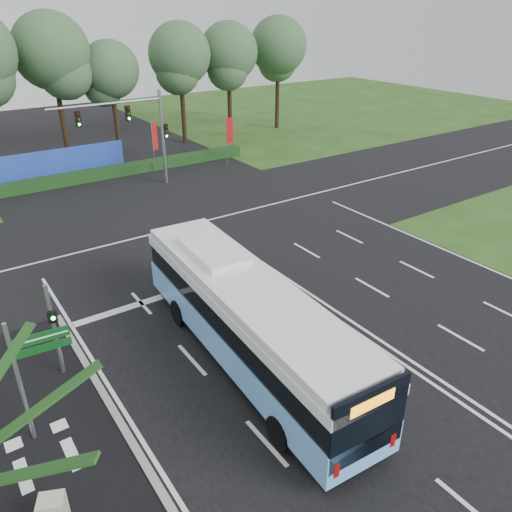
% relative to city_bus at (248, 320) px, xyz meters
% --- Properties ---
extents(ground, '(120.00, 120.00, 0.00)m').
position_rel_city_bus_xyz_m(ground, '(4.78, 1.23, -1.90)').
color(ground, '#224416').
rests_on(ground, ground).
extents(road_main, '(20.00, 120.00, 0.04)m').
position_rel_city_bus_xyz_m(road_main, '(4.78, 1.23, -1.88)').
color(road_main, black).
rests_on(road_main, ground).
extents(road_cross, '(120.00, 14.00, 0.05)m').
position_rel_city_bus_xyz_m(road_cross, '(4.78, 13.23, -1.87)').
color(road_cross, black).
rests_on(road_cross, ground).
extents(bike_path, '(5.00, 18.00, 0.06)m').
position_rel_city_bus_xyz_m(bike_path, '(-7.72, -1.77, -1.87)').
color(bike_path, black).
rests_on(bike_path, ground).
extents(kerb_strip, '(0.25, 18.00, 0.12)m').
position_rel_city_bus_xyz_m(kerb_strip, '(-5.32, -1.77, -1.84)').
color(kerb_strip, gray).
rests_on(kerb_strip, ground).
extents(city_bus, '(3.51, 13.26, 3.77)m').
position_rel_city_bus_xyz_m(city_bus, '(0.00, 0.00, 0.00)').
color(city_bus, '#6DB4FE').
rests_on(city_bus, ground).
extents(pedestrian_signal, '(0.35, 0.43, 3.82)m').
position_rel_city_bus_xyz_m(pedestrian_signal, '(-6.14, 3.27, 0.19)').
color(pedestrian_signal, gray).
rests_on(pedestrian_signal, ground).
extents(street_sign, '(1.72, 0.24, 4.42)m').
position_rel_city_bus_xyz_m(street_sign, '(-7.44, 0.55, 0.86)').
color(street_sign, gray).
rests_on(street_sign, ground).
extents(banner_flag_mid, '(0.57, 0.29, 4.14)m').
position_rel_city_bus_xyz_m(banner_flag_mid, '(7.43, 24.91, 0.82)').
color(banner_flag_mid, gray).
rests_on(banner_flag_mid, ground).
extents(banner_flag_right, '(0.59, 0.17, 4.05)m').
position_rel_city_bus_xyz_m(banner_flag_right, '(13.66, 23.52, 0.76)').
color(banner_flag_right, gray).
rests_on(banner_flag_right, ground).
extents(traffic_light_gantry, '(8.41, 0.28, 7.00)m').
position_rel_city_bus_xyz_m(traffic_light_gantry, '(4.99, 21.73, 2.77)').
color(traffic_light_gantry, gray).
rests_on(traffic_light_gantry, ground).
extents(hedge, '(22.00, 1.20, 0.80)m').
position_rel_city_bus_xyz_m(hedge, '(4.78, 25.73, -1.50)').
color(hedge, '#133312').
rests_on(hedge, ground).
extents(blue_hoarding, '(10.00, 0.30, 2.20)m').
position_rel_city_bus_xyz_m(blue_hoarding, '(0.78, 28.23, -0.80)').
color(blue_hoarding, '#2144B6').
rests_on(blue_hoarding, ground).
extents(eucalyptus_row, '(48.70, 8.83, 12.70)m').
position_rel_city_bus_xyz_m(eucalyptus_row, '(3.84, 32.49, 6.73)').
color(eucalyptus_row, black).
rests_on(eucalyptus_row, ground).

